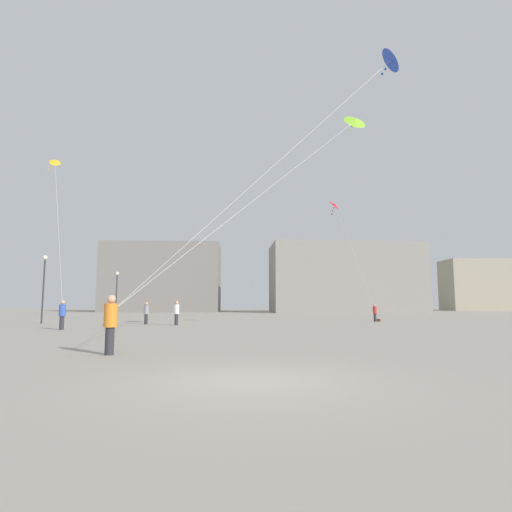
# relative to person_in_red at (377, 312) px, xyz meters

# --- Properties ---
(ground_plane) EXTENTS (300.00, 300.00, 0.00)m
(ground_plane) POSITION_rel_person_in_red_xyz_m (-10.67, -28.40, -0.86)
(ground_plane) COLOR #9E9689
(person_in_red) EXTENTS (0.34, 0.34, 1.57)m
(person_in_red) POSITION_rel_person_in_red_xyz_m (0.00, 0.00, 0.00)
(person_in_red) COLOR #2D2D33
(person_in_red) RESTS_ON ground_plane
(person_in_orange) EXTENTS (0.40, 0.40, 1.85)m
(person_in_orange) POSITION_rel_person_in_red_xyz_m (-15.07, -24.11, 0.15)
(person_in_orange) COLOR #2D2D33
(person_in_orange) RESTS_ON ground_plane
(person_in_grey) EXTENTS (0.37, 0.37, 1.70)m
(person_in_grey) POSITION_rel_person_in_red_xyz_m (-18.99, -5.00, 0.07)
(person_in_grey) COLOR #2D2D33
(person_in_grey) RESTS_ON ground_plane
(person_in_blue) EXTENTS (0.39, 0.39, 1.79)m
(person_in_blue) POSITION_rel_person_in_red_xyz_m (-22.38, -11.60, 0.12)
(person_in_blue) COLOR #2D2D33
(person_in_blue) RESTS_ON ground_plane
(person_in_white) EXTENTS (0.39, 0.39, 1.79)m
(person_in_white) POSITION_rel_person_in_red_xyz_m (-16.46, -6.04, 0.12)
(person_in_white) COLOR #2D2D33
(person_in_white) RESTS_ON ground_plane
(kite_lime_diamond) EXTENTS (10.96, 10.33, 11.25)m
(kite_lime_diamond) POSITION_rel_person_in_red_xyz_m (-4.95, -14.48, 11.04)
(kite_lime_diamond) COLOR #8CD12D
(kite_crimson_diamond) EXTENTS (5.30, 7.52, 7.99)m
(kite_crimson_diamond) POSITION_rel_person_in_red_xyz_m (-4.65, -6.80, 7.94)
(kite_crimson_diamond) COLOR red
(kite_cobalt_diamond) EXTENTS (10.73, 4.06, 11.04)m
(kite_cobalt_diamond) POSITION_rel_person_in_red_xyz_m (-4.93, -20.70, 10.85)
(kite_cobalt_diamond) COLOR blue
(kite_amber_diamond) EXTENTS (3.48, 4.47, 10.98)m
(kite_amber_diamond) POSITION_rel_person_in_red_xyz_m (-25.32, -7.68, 10.82)
(kite_amber_diamond) COLOR yellow
(building_left_hall) EXTENTS (23.57, 12.28, 13.75)m
(building_left_hall) POSITION_rel_person_in_red_xyz_m (-29.67, 48.10, 6.02)
(building_left_hall) COLOR gray
(building_left_hall) RESTS_ON ground_plane
(building_centre_hall) EXTENTS (28.50, 14.41, 12.81)m
(building_centre_hall) POSITION_rel_person_in_red_xyz_m (6.33, 41.95, 5.55)
(building_centre_hall) COLOR gray
(building_centre_hall) RESTS_ON ground_plane
(building_right_hall) EXTENTS (16.12, 8.56, 11.91)m
(building_right_hall) POSITION_rel_person_in_red_xyz_m (42.33, 60.92, 5.10)
(building_right_hall) COLOR #A39984
(building_right_hall) RESTS_ON ground_plane
(lamppost_east) EXTENTS (0.36, 0.36, 4.93)m
(lamppost_east) POSITION_rel_person_in_red_xyz_m (-25.19, 6.48, 2.45)
(lamppost_east) COLOR #2D2D30
(lamppost_east) RESTS_ON ground_plane
(lamppost_west) EXTENTS (0.36, 0.36, 5.48)m
(lamppost_west) POSITION_rel_person_in_red_xyz_m (-27.67, -3.69, 2.77)
(lamppost_west) COLOR #2D2D30
(lamppost_west) RESTS_ON ground_plane
(handbag_beside_flyer) EXTENTS (0.34, 0.29, 0.24)m
(handbag_beside_flyer) POSITION_rel_person_in_red_xyz_m (0.35, 0.10, -0.74)
(handbag_beside_flyer) COLOR brown
(handbag_beside_flyer) RESTS_ON ground_plane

